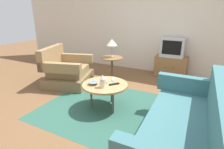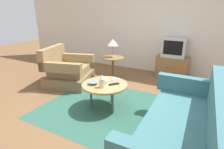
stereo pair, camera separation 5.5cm
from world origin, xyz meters
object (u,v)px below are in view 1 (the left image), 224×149
table_lamp (112,43)px  tv_remote_dark (114,84)px  armchair (66,72)px  television (173,47)px  coffee_table (105,86)px  bowl (93,83)px  couch (183,131)px  tv_stand (171,67)px  side_table (112,64)px  vase (102,81)px  mug (105,80)px  tv_remote_silver (113,79)px

table_lamp → tv_remote_dark: bearing=-61.2°
armchair → television: bearing=110.8°
coffee_table → bowl: bowl is taller
couch → table_lamp: table_lamp is taller
table_lamp → tv_stand: bearing=36.8°
side_table → television: size_ratio=1.07×
armchair → tv_remote_dark: armchair is taller
coffee_table → side_table: bearing=112.2°
coffee_table → armchair: bearing=156.8°
table_lamp → tv_remote_dark: (0.68, -1.23, -0.47)m
couch → vase: size_ratio=8.69×
armchair → vase: (1.41, -0.74, 0.27)m
armchair → television: size_ratio=2.20×
coffee_table → side_table: size_ratio=1.32×
tv_stand → coffee_table: bearing=-108.1°
bowl → armchair: bearing=150.1°
couch → television: (-0.61, 2.70, 0.48)m
television → tv_stand: bearing=90.0°
bowl → tv_remote_dark: bowl is taller
coffee_table → vase: vase is taller
coffee_table → tv_remote_dark: size_ratio=4.69×
vase → tv_remote_dark: size_ratio=1.31×
coffee_table → television: size_ratio=1.40×
television → tv_remote_dark: (-0.57, -2.16, -0.31)m
couch → mug: size_ratio=15.12×
television → mug: 2.30m
armchair → coffee_table: armchair is taller
television → tv_remote_dark: television is taller
coffee_table → vase: bearing=-75.6°
side_table → table_lamp: (-0.01, 0.03, 0.51)m
table_lamp → bowl: bearing=-75.4°
tv_stand → television: television is taller
couch → mug: 1.48m
television → table_lamp: 1.56m
couch → tv_stand: 2.78m
couch → tv_remote_silver: bearing=59.3°
couch → tv_remote_silver: 1.51m
table_lamp → mug: size_ratio=3.43×
television → vase: size_ratio=2.55×
table_lamp → tv_remote_silver: (0.55, -1.03, -0.47)m
table_lamp → tv_remote_dark: size_ratio=2.58×
coffee_table → tv_remote_dark: (0.15, 0.04, 0.04)m
armchair → tv_stand: 2.65m
couch → tv_remote_dark: size_ratio=11.36×
coffee_table → tv_stand: 2.33m
side_table → tv_remote_silver: side_table is taller
couch → tv_stand: bearing=11.8°
tv_stand → mug: size_ratio=6.30×
bowl → tv_remote_silver: bearing=60.8°
side_table → television: (1.23, 0.95, 0.35)m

